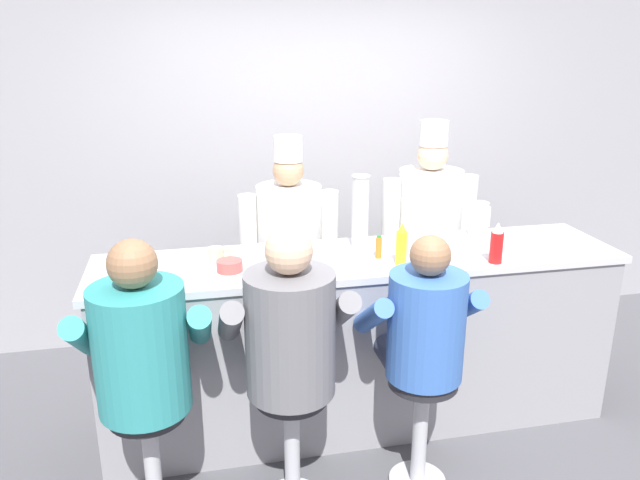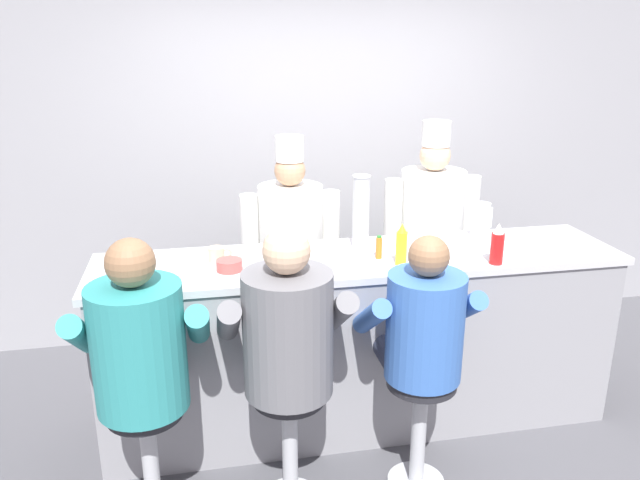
{
  "view_description": "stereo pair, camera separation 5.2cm",
  "coord_description": "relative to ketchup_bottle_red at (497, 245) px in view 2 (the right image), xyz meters",
  "views": [
    {
      "loc": [
        -0.91,
        -2.83,
        2.22
      ],
      "look_at": [
        -0.24,
        0.3,
        1.17
      ],
      "focal_mm": 35.0,
      "sensor_mm": 36.0,
      "label": 1
    },
    {
      "loc": [
        -0.86,
        -2.84,
        2.22
      ],
      "look_at": [
        -0.24,
        0.3,
        1.17
      ],
      "focal_mm": 35.0,
      "sensor_mm": 36.0,
      "label": 2
    }
  ],
  "objects": [
    {
      "name": "hot_sauce_bottle_orange",
      "position": [
        -0.6,
        0.2,
        -0.04
      ],
      "size": [
        0.04,
        0.04,
        0.13
      ],
      "color": "orange",
      "rests_on": "diner_counter"
    },
    {
      "name": "diner_seated_teal",
      "position": [
        -1.85,
        -0.34,
        -0.28
      ],
      "size": [
        0.62,
        0.61,
        1.43
      ],
      "color": "#B2B5BA",
      "rests_on": "ground_plane"
    },
    {
      "name": "breakfast_plate",
      "position": [
        -1.85,
        0.17,
        -0.09
      ],
      "size": [
        0.25,
        0.25,
        0.05
      ],
      "color": "white",
      "rests_on": "diner_counter"
    },
    {
      "name": "mustard_bottle_yellow",
      "position": [
        -0.51,
        0.08,
        0.0
      ],
      "size": [
        0.06,
        0.06,
        0.23
      ],
      "color": "yellow",
      "rests_on": "diner_counter"
    },
    {
      "name": "water_pitcher_clear",
      "position": [
        0.12,
        0.47,
        -0.0
      ],
      "size": [
        0.13,
        0.11,
        0.21
      ],
      "color": "silver",
      "rests_on": "diner_counter"
    },
    {
      "name": "ketchup_bottle_red",
      "position": [
        0.0,
        0.0,
        0.0
      ],
      "size": [
        0.07,
        0.07,
        0.23
      ],
      "color": "red",
      "rests_on": "diner_counter"
    },
    {
      "name": "diner_counter",
      "position": [
        -0.68,
        0.26,
        -0.63
      ],
      "size": [
        2.96,
        0.67,
        1.05
      ],
      "color": "gray",
      "rests_on": "ground_plane"
    },
    {
      "name": "cereal_bowl",
      "position": [
        -1.42,
        0.17,
        -0.08
      ],
      "size": [
        0.14,
        0.14,
        0.06
      ],
      "color": "#B24C47",
      "rests_on": "diner_counter"
    },
    {
      "name": "wall_back",
      "position": [
        -0.68,
        1.6,
        0.2
      ],
      "size": [
        10.0,
        0.06,
        2.7
      ],
      "color": "#99999E",
      "rests_on": "ground_plane"
    },
    {
      "name": "diner_seated_blue",
      "position": [
        -0.53,
        -0.34,
        -0.31
      ],
      "size": [
        0.57,
        0.56,
        1.35
      ],
      "color": "#B2B5BA",
      "rests_on": "ground_plane"
    },
    {
      "name": "diner_seated_grey",
      "position": [
        -1.19,
        -0.34,
        -0.27
      ],
      "size": [
        0.63,
        0.62,
        1.44
      ],
      "color": "#B2B5BA",
      "rests_on": "ground_plane"
    },
    {
      "name": "cup_stack_steel",
      "position": [
        -0.65,
        0.41,
        0.11
      ],
      "size": [
        0.1,
        0.1,
        0.43
      ],
      "color": "#B7BABF",
      "rests_on": "diner_counter"
    },
    {
      "name": "ground_plane",
      "position": [
        -0.68,
        -0.08,
        -1.15
      ],
      "size": [
        20.0,
        20.0,
        0.0
      ],
      "primitive_type": "plane",
      "color": "#4C4C51"
    },
    {
      "name": "coffee_mug_tan",
      "position": [
        -1.48,
        0.34,
        -0.07
      ],
      "size": [
        0.13,
        0.09,
        0.08
      ],
      "color": "beige",
      "rests_on": "diner_counter"
    },
    {
      "name": "cook_in_whites_near",
      "position": [
        -0.99,
        0.86,
        -0.25
      ],
      "size": [
        0.64,
        0.41,
        1.64
      ],
      "color": "#232328",
      "rests_on": "ground_plane"
    },
    {
      "name": "cook_in_whites_far",
      "position": [
        -0.03,
        0.89,
        -0.22
      ],
      "size": [
        0.66,
        0.43,
        1.7
      ],
      "color": "#232328",
      "rests_on": "ground_plane"
    }
  ]
}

